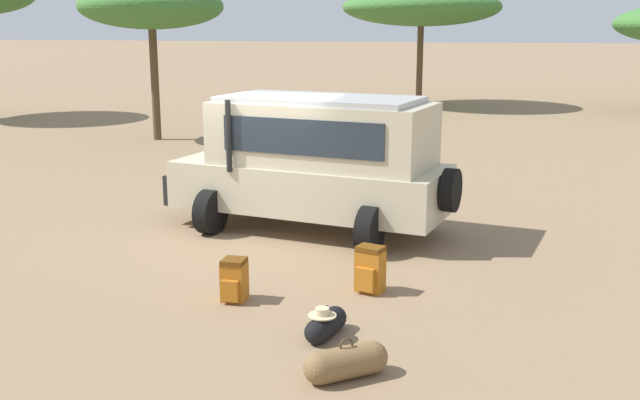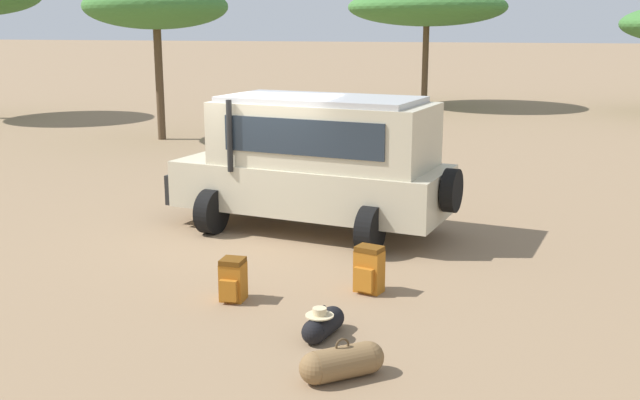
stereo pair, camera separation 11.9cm
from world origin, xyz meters
name	(u,v)px [view 2 (the right image)]	position (x,y,z in m)	size (l,w,h in m)	color
ground_plane	(259,236)	(0.00, 0.00, 0.00)	(320.00, 320.00, 0.00)	#8C7051
safari_vehicle	(317,160)	(0.88, 0.66, 1.29)	(5.46, 3.18, 2.44)	beige
backpack_beside_front_wheel	(369,270)	(2.51, -2.26, 0.32)	(0.43, 0.42, 0.66)	#B26619
backpack_cluster_center	(233,280)	(0.82, -3.10, 0.29)	(0.33, 0.42, 0.59)	#B26619
duffel_bag_low_black_case	(323,324)	(2.34, -3.93, 0.16)	(0.38, 0.79, 0.40)	black
duffel_bag_soft_canvas	(342,363)	(2.84, -4.92, 0.18)	(0.82, 0.76, 0.45)	brown
acacia_tree_left_mid	(156,7)	(-7.25, 9.97, 4.22)	(4.59, 4.46, 4.96)	brown
acacia_tree_centre_back	(427,7)	(-0.55, 22.64, 4.45)	(7.15, 6.73, 5.31)	brown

